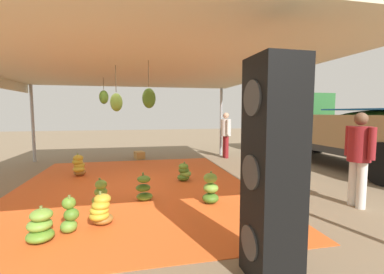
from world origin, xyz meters
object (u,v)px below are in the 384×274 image
Objects in this scene: banana_bunch_4 at (100,193)px; banana_bunch_6 at (101,211)px; banana_bunch_7 at (79,166)px; banana_bunch_8 at (211,189)px; worker_0 at (226,132)px; cargo_truck_main at (336,127)px; speaker_stack at (273,171)px; banana_bunch_2 at (70,216)px; worker_1 at (359,152)px; banana_bunch_0 at (40,226)px; banana_bunch_5 at (184,173)px; crate_0 at (139,155)px; banana_bunch_3 at (144,189)px.

banana_bunch_6 is at bearing 7.66° from banana_bunch_4.
banana_bunch_7 reaches higher than banana_bunch_8.
banana_bunch_4 is 5.84m from worker_0.
banana_bunch_6 is 6.46m from worker_0.
speaker_stack is at bearing -44.68° from cargo_truck_main.
banana_bunch_2 is 1.09m from banana_bunch_4.
banana_bunch_6 is at bearing -91.61° from worker_1.
banana_bunch_7 is 0.09× the size of cargo_truck_main.
worker_1 is (3.42, 5.27, 0.70)m from banana_bunch_7.
banana_bunch_0 is at bearing -63.50° from banana_bunch_6.
worker_0 is at bearing 141.25° from banana_bunch_0.
cargo_truck_main is 4.20× the size of worker_1.
banana_bunch_5 is 2.78m from banana_bunch_6.
banana_bunch_5 is at bearing 126.90° from banana_bunch_4.
banana_bunch_5 is 0.92× the size of banana_bunch_6.
banana_bunch_5 is (-1.33, 1.78, -0.01)m from banana_bunch_4.
banana_bunch_4 is (-1.26, 0.58, 0.02)m from banana_bunch_0.
banana_bunch_2 is 3.15m from banana_bunch_5.
banana_bunch_4 is 1.99m from banana_bunch_8.
cargo_truck_main is at bearing 135.32° from speaker_stack.
worker_0 reaches higher than crate_0.
cargo_truck_main is 6.77m from crate_0.
banana_bunch_8 is at bearing -59.72° from cargo_truck_main.
banana_bunch_6 is 1.92m from banana_bunch_8.
banana_bunch_4 is 2.53m from banana_bunch_7.
banana_bunch_8 is at bearing -22.44° from worker_0.
banana_bunch_5 is 3.65m from worker_1.
worker_0 reaches higher than banana_bunch_5.
banana_bunch_7 is 0.36× the size of worker_1.
crate_0 is (-6.02, 1.35, -0.07)m from banana_bunch_0.
banana_bunch_5 reaches higher than crate_0.
banana_bunch_3 is 0.88× the size of banana_bunch_7.
banana_bunch_5 is at bearing 67.87° from banana_bunch_7.
banana_bunch_4 is at bearing -99.83° from banana_bunch_8.
banana_bunch_0 is at bearing -38.75° from worker_0.
banana_bunch_2 is at bearing -72.20° from banana_bunch_8.
worker_1 is at bearing 74.53° from banana_bunch_8.
banana_bunch_2 is 1.00× the size of banana_bunch_3.
banana_bunch_7 is (-1.06, -2.60, 0.06)m from banana_bunch_5.
speaker_stack reaches higher than banana_bunch_5.
banana_bunch_7 is at bearing -176.24° from banana_bunch_0.
banana_bunch_8 is 1.36× the size of crate_0.
banana_bunch_8 is 2.67m from worker_1.
banana_bunch_4 is 2.22m from banana_bunch_5.
banana_bunch_6 reaches higher than banana_bunch_5.
banana_bunch_2 is 0.24× the size of speaker_stack.
banana_bunch_3 is 0.89× the size of banana_bunch_8.
banana_bunch_7 is at bearing -145.17° from banana_bunch_3.
banana_bunch_7 reaches higher than banana_bunch_6.
banana_bunch_2 is 0.89× the size of banana_bunch_8.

